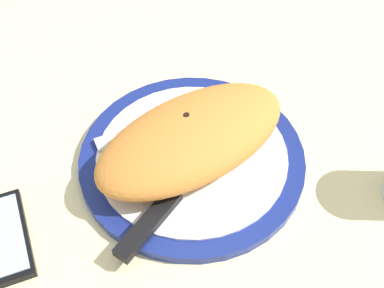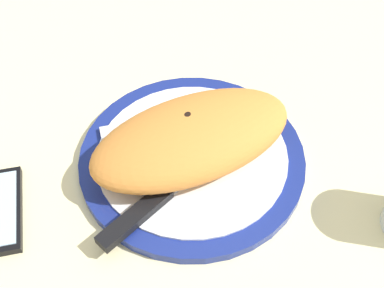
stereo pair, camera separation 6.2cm
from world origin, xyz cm
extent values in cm
cube|color=beige|center=(0.00, 0.00, -1.50)|extent=(150.00, 150.00, 3.00)
cylinder|color=navy|center=(0.00, 0.00, 0.68)|extent=(28.30, 28.30, 1.35)
cylinder|color=white|center=(0.00, 0.00, 1.50)|extent=(23.90, 23.90, 0.30)
ellipsoid|color=orange|center=(0.35, -0.23, 4.78)|extent=(26.17, 14.22, 6.26)
ellipsoid|color=black|center=(-0.34, -0.93, 7.42)|extent=(3.35, 3.13, 0.93)
ellipsoid|color=black|center=(-1.52, 1.60, 7.31)|extent=(2.10, 2.03, 0.66)
cube|color=silver|center=(-0.42, -6.00, 1.85)|extent=(10.98, 3.54, 0.40)
cube|color=silver|center=(6.91, -7.81, 1.85)|extent=(4.41, 3.10, 0.40)
cube|color=silver|center=(-1.58, 1.50, 1.85)|extent=(14.00, 5.83, 0.40)
cube|color=black|center=(10.02, 5.19, 2.25)|extent=(10.29, 4.99, 1.20)
camera|label=1|loc=(23.79, 30.98, 51.58)|focal=47.66mm
camera|label=2|loc=(18.61, 34.34, 51.58)|focal=47.66mm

